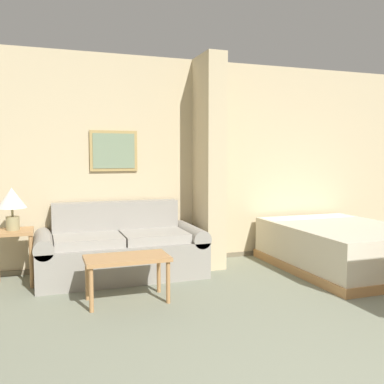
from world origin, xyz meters
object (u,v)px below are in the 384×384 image
object	(u,v)px
coffee_table	(127,262)
table_lamp	(12,201)
bed	(341,246)
couch	(121,250)

from	to	relation	value
coffee_table	table_lamp	world-z (taller)	table_lamp
coffee_table	bed	distance (m)	2.72
table_lamp	bed	world-z (taller)	table_lamp
coffee_table	table_lamp	xyz separation A→B (m)	(-1.04, 0.91, 0.53)
couch	bed	world-z (taller)	couch
table_lamp	couch	bearing A→B (deg)	-1.09
bed	table_lamp	bearing A→B (deg)	171.03
bed	coffee_table	bearing A→B (deg)	-173.22
couch	coffee_table	world-z (taller)	couch
coffee_table	bed	size ratio (longest dim) A/B	0.41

